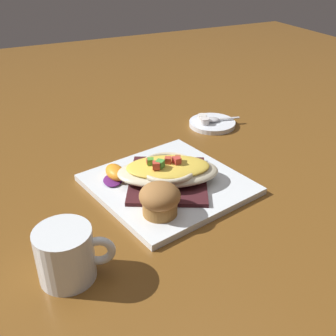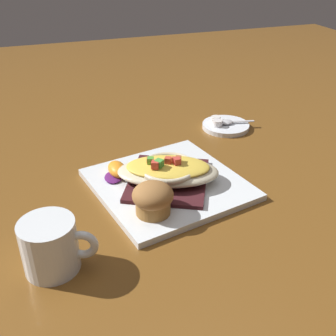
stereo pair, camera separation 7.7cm
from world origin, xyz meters
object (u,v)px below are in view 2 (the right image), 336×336
at_px(spoon, 228,122).
at_px(creamer_cup_0, 216,119).
at_px(coffee_mug, 51,248).
at_px(creamer_saucer, 226,126).
at_px(creamer_cup_1, 218,123).
at_px(muffin, 153,198).
at_px(square_plate, 168,184).
at_px(gratin_dish, 168,170).
at_px(orange_garnish, 116,170).

relative_size(spoon, creamer_cup_0, 3.83).
xyz_separation_m(coffee_mug, creamer_saucer, (0.37, -0.46, -0.03)).
bearing_deg(creamer_cup_1, creamer_saucer, -77.73).
xyz_separation_m(creamer_saucer, creamer_cup_0, (0.02, 0.02, 0.01)).
height_order(creamer_saucer, spoon, spoon).
height_order(creamer_saucer, creamer_cup_0, creamer_cup_0).
distance_m(muffin, creamer_cup_1, 0.39).
distance_m(spoon, creamer_cup_0, 0.03).
height_order(muffin, spoon, muffin).
height_order(square_plate, coffee_mug, coffee_mug).
bearing_deg(coffee_mug, creamer_saucer, -51.41).
bearing_deg(gratin_dish, square_plate, -77.89).
relative_size(coffee_mug, creamer_saucer, 0.93).
bearing_deg(spoon, square_plate, 132.46).
height_order(muffin, creamer_cup_1, muffin).
distance_m(orange_garnish, creamer_cup_0, 0.34).
xyz_separation_m(muffin, spoon, (0.30, -0.29, -0.03)).
relative_size(gratin_dish, creamer_cup_0, 9.12).
bearing_deg(muffin, creamer_cup_0, -39.86).
bearing_deg(square_plate, creamer_cup_0, -42.06).
distance_m(muffin, spoon, 0.42).
distance_m(muffin, creamer_saucer, 0.42).
distance_m(gratin_dish, creamer_saucer, 0.31).
distance_m(muffin, creamer_cup_0, 0.41).
bearing_deg(coffee_mug, orange_garnish, -34.36).
height_order(creamer_saucer, creamer_cup_1, creamer_cup_1).
height_order(orange_garnish, spoon, orange_garnish).
xyz_separation_m(coffee_mug, creamer_cup_0, (0.38, -0.44, -0.02)).
height_order(gratin_dish, orange_garnish, gratin_dish).
bearing_deg(spoon, creamer_cup_0, 54.11).
bearing_deg(creamer_cup_0, gratin_dish, 137.93).
relative_size(orange_garnish, creamer_cup_0, 2.81).
bearing_deg(square_plate, muffin, 146.72).
relative_size(square_plate, creamer_saucer, 2.25).
xyz_separation_m(coffee_mug, creamer_cup_1, (0.36, -0.43, -0.02)).
bearing_deg(creamer_cup_1, square_plate, 135.76).
height_order(creamer_cup_0, creamer_cup_1, same).
distance_m(gratin_dish, creamer_cup_1, 0.29).
xyz_separation_m(muffin, creamer_cup_1, (0.29, -0.26, -0.02)).
bearing_deg(muffin, spoon, -44.03).
xyz_separation_m(muffin, creamer_saucer, (0.30, -0.29, -0.04)).
xyz_separation_m(square_plate, creamer_saucer, (0.21, -0.23, -0.00)).
bearing_deg(creamer_cup_0, square_plate, 137.94).
distance_m(coffee_mug, spoon, 0.59).
bearing_deg(creamer_cup_1, orange_garnish, 117.76).
relative_size(orange_garnish, creamer_saucer, 0.57).
bearing_deg(spoon, creamer_saucer, 76.49).
distance_m(creamer_saucer, spoon, 0.01).
xyz_separation_m(square_plate, gratin_dish, (-0.00, 0.00, 0.03)).
height_order(spoon, creamer_cup_1, creamer_cup_1).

